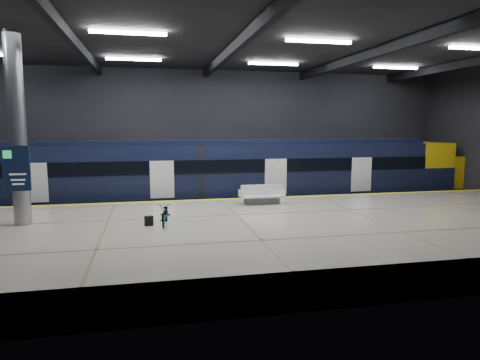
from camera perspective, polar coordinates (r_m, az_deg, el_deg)
name	(u,v)px	position (r m, az deg, el deg)	size (l,w,h in m)	color
ground	(232,235)	(18.65, -1.13, -7.34)	(30.00, 30.00, 0.00)	black
room_shell	(231,101)	(18.09, -1.18, 10.48)	(30.10, 16.10, 8.05)	black
platform	(244,237)	(16.14, 0.59, -7.63)	(30.00, 11.00, 1.10)	beige
safety_strip	(221,199)	(21.06, -2.57, -2.59)	(30.00, 0.40, 0.01)	yellow
rails	(213,209)	(23.92, -3.66, -3.92)	(30.00, 1.52, 0.16)	gray
train	(248,173)	(23.99, 1.05, 0.91)	(29.40, 2.84, 3.79)	black
bench	(262,197)	(19.82, 2.92, -2.29)	(2.06, 0.87, 0.91)	#595B60
bicycle	(165,213)	(15.85, -9.91, -4.41)	(0.56, 1.60, 0.84)	#99999E
pannier_bag	(149,221)	(15.89, -12.06, -5.34)	(0.30, 0.18, 0.35)	black
info_column	(17,132)	(17.30, -27.56, 5.67)	(0.90, 0.78, 6.90)	#9EA0A5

